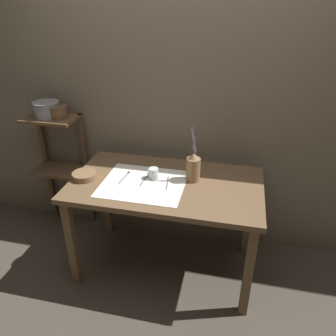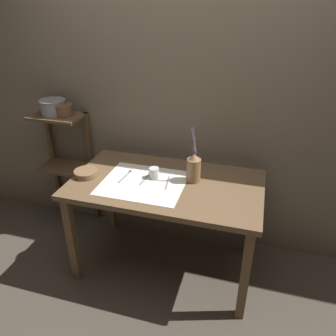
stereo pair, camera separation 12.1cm
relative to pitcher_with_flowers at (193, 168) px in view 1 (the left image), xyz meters
name	(u,v)px [view 1 (the left image)]	position (x,y,z in m)	size (l,w,h in m)	color
ground_plane	(166,264)	(-0.19, -0.08, -0.90)	(12.00, 12.00, 0.00)	#473F35
stone_wall_back	(180,108)	(-0.19, 0.43, 0.30)	(7.00, 0.06, 2.40)	#6B5E4C
wooden_table	(166,194)	(-0.19, -0.08, -0.20)	(1.40, 0.79, 0.80)	brown
wooden_shelf_unit	(59,154)	(-1.25, 0.28, -0.14)	(0.44, 0.28, 1.11)	brown
linen_cloth	(143,183)	(-0.34, -0.13, -0.10)	(0.60, 0.51, 0.00)	white
pitcher_with_flowers	(193,168)	(0.00, 0.00, 0.00)	(0.10, 0.10, 0.42)	olive
wooden_bowl	(84,175)	(-0.79, -0.15, -0.08)	(0.18, 0.18, 0.05)	brown
glass_tumbler_near	(154,173)	(-0.29, -0.04, -0.06)	(0.07, 0.07, 0.08)	silver
spoon_inner	(127,174)	(-0.50, -0.04, -0.10)	(0.04, 0.20, 0.02)	gray
spoon_outer	(147,176)	(-0.34, -0.03, -0.10)	(0.03, 0.20, 0.02)	gray
fork_inner	(167,183)	(-0.17, -0.09, -0.10)	(0.04, 0.19, 0.00)	gray
metal_pot_large	(47,109)	(-1.27, 0.24, 0.28)	(0.22, 0.22, 0.13)	gray
metal_pot_small	(57,112)	(-1.18, 0.24, 0.26)	(0.16, 0.16, 0.10)	brown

